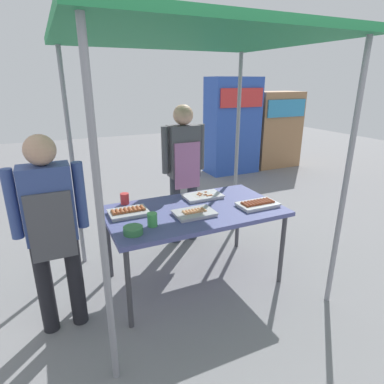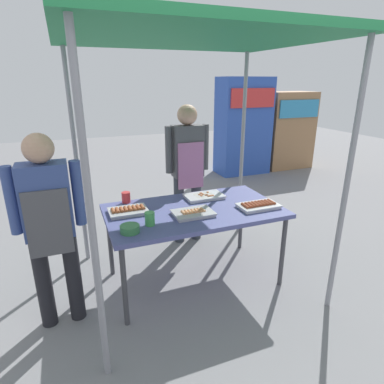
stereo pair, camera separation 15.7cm
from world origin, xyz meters
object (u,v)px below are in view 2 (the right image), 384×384
tray_meat_skewers (204,196)px  tray_pork_links (128,211)px  condiment_bowl (130,229)px  neighbor_stall_right (243,126)px  neighbor_stall_left (287,130)px  stall_table (194,214)px  tray_spring_rolls (258,205)px  drink_cup_near_edge (150,219)px  customer_nearby (49,219)px  drink_cup_by_wok (126,197)px  tray_grilled_sausages (193,213)px  vendor_woman (188,164)px

tray_meat_skewers → tray_pork_links: tray_pork_links is taller
condiment_bowl → neighbor_stall_right: (3.06, 3.56, 0.20)m
neighbor_stall_left → stall_table: bearing=-136.6°
tray_spring_rolls → neighbor_stall_left: neighbor_stall_left is taller
tray_meat_skewers → condiment_bowl: (-0.85, -0.50, 0.01)m
drink_cup_near_edge → neighbor_stall_right: size_ratio=0.06×
neighbor_stall_right → customer_nearby: bearing=-136.4°
neighbor_stall_left → condiment_bowl: bearing=-139.2°
tray_pork_links → customer_nearby: customer_nearby is taller
drink_cup_by_wok → customer_nearby: (-0.66, -0.55, 0.10)m
drink_cup_near_edge → neighbor_stall_left: bearing=41.4°
condiment_bowl → stall_table: bearing=22.2°
stall_table → tray_grilled_sausages: bearing=-114.9°
tray_grilled_sausages → neighbor_stall_right: (2.48, 3.43, 0.21)m
stall_table → condiment_bowl: bearing=-157.8°
tray_spring_rolls → neighbor_stall_right: (1.85, 3.49, 0.20)m
tray_meat_skewers → customer_nearby: size_ratio=0.25×
customer_nearby → neighbor_stall_left: neighbor_stall_left is taller
stall_table → tray_pork_links: bearing=167.5°
neighbor_stall_left → tray_spring_rolls: bearing=-130.1°
stall_table → neighbor_stall_left: (3.58, 3.38, 0.13)m
tray_spring_rolls → drink_cup_near_edge: bearing=-179.9°
tray_spring_rolls → customer_nearby: size_ratio=0.25×
stall_table → vendor_woman: size_ratio=0.98×
neighbor_stall_left → neighbor_stall_right: bearing=-176.1°
customer_nearby → neighbor_stall_right: size_ratio=0.79×
vendor_woman → tray_grilled_sausages: bearing=72.0°
tray_pork_links → customer_nearby: bearing=-155.7°
tray_pork_links → drink_cup_near_edge: 0.34m
neighbor_stall_left → drink_cup_by_wok: bearing=-144.2°
tray_spring_rolls → drink_cup_near_edge: 1.04m
tray_meat_skewers → drink_cup_by_wok: size_ratio=3.67×
drink_cup_near_edge → vendor_woman: 1.24m
drink_cup_near_edge → customer_nearby: size_ratio=0.07×
tray_meat_skewers → tray_spring_rolls: 0.56m
vendor_woman → drink_cup_by_wok: bearing=27.4°
tray_meat_skewers → customer_nearby: customer_nearby is taller
stall_table → neighbor_stall_right: size_ratio=0.82×
stall_table → tray_spring_rolls: tray_spring_rolls is taller
stall_table → vendor_woman: 0.89m
tray_pork_links → condiment_bowl: size_ratio=2.23×
tray_pork_links → drink_cup_near_edge: drink_cup_near_edge is taller
stall_table → condiment_bowl: condiment_bowl is taller
tray_spring_rolls → drink_cup_near_edge: drink_cup_near_edge is taller
tray_pork_links → tray_spring_rolls: (1.15, -0.32, 0.00)m
tray_grilled_sausages → condiment_bowl: condiment_bowl is taller
tray_spring_rolls → condiment_bowl: condiment_bowl is taller
neighbor_stall_right → vendor_woman: bearing=-131.1°
drink_cup_near_edge → drink_cup_by_wok: (-0.08, 0.59, -0.00)m
tray_spring_rolls → neighbor_stall_left: 4.67m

